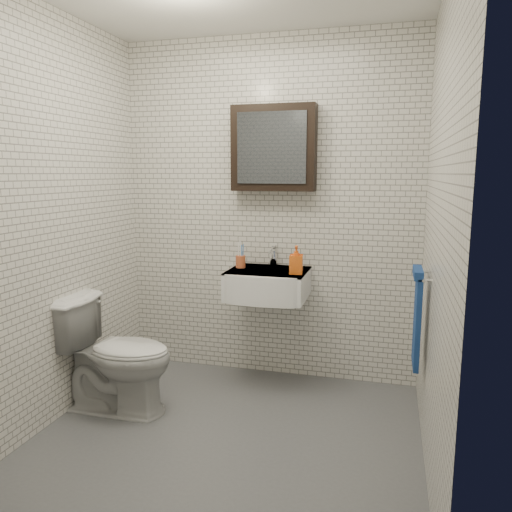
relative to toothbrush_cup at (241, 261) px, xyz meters
name	(u,v)px	position (x,y,z in m)	size (l,w,h in m)	color
ground	(228,435)	(0.16, -0.81, -0.89)	(2.20, 2.00, 0.01)	#51545A
room_shell	(226,184)	(0.16, -0.81, 0.57)	(2.22, 2.02, 2.51)	silver
washbasin	(267,284)	(0.21, -0.08, -0.14)	(0.55, 0.50, 0.20)	white
faucet	(273,257)	(0.21, 0.12, 0.02)	(0.06, 0.20, 0.15)	silver
mirror_cabinet	(274,148)	(0.21, 0.11, 0.80)	(0.60, 0.15, 0.60)	black
towel_rail	(417,314)	(1.21, -0.46, -0.17)	(0.09, 0.30, 0.58)	silver
toothbrush_cup	(241,261)	(0.00, 0.00, 0.00)	(0.09, 0.09, 0.19)	#BA542E
soap_bottle	(296,260)	(0.43, -0.12, 0.05)	(0.09, 0.09, 0.19)	orange
toilet	(116,354)	(-0.64, -0.68, -0.52)	(0.42, 0.74, 0.75)	silver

